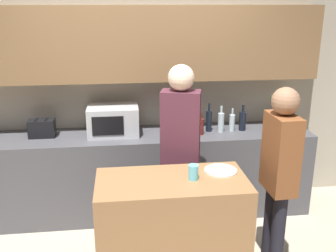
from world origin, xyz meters
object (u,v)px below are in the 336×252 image
(bottle_0, at_px, (165,123))
(bottle_4, at_px, (209,121))
(person_center, at_px, (180,142))
(plate_on_island, at_px, (221,171))
(bottle_3, at_px, (201,126))
(toaster, at_px, (42,128))
(bottle_6, at_px, (232,122))
(potted_plant, at_px, (276,110))
(bottle_1, at_px, (178,125))
(microwave, at_px, (113,120))
(bottle_2, at_px, (188,125))
(person_left, at_px, (279,169))
(bottle_7, at_px, (242,121))
(cup_0, at_px, (193,172))
(bottle_5, at_px, (221,122))

(bottle_0, xyz_separation_m, bottle_4, (0.47, -0.04, 0.02))
(bottle_4, bearing_deg, person_center, -121.36)
(plate_on_island, bearing_deg, bottle_3, 87.51)
(person_center, bearing_deg, bottle_4, -106.29)
(toaster, xyz_separation_m, bottle_6, (1.99, -0.05, 0.00))
(potted_plant, distance_m, bottle_4, 0.75)
(bottle_0, distance_m, bottle_1, 0.16)
(bottle_0, height_order, bottle_6, same)
(bottle_4, bearing_deg, bottle_1, -173.31)
(potted_plant, bearing_deg, toaster, 180.00)
(potted_plant, bearing_deg, bottle_1, -176.37)
(microwave, relative_size, bottle_1, 2.24)
(bottle_1, bearing_deg, person_center, -96.87)
(bottle_2, relative_size, bottle_3, 1.26)
(potted_plant, distance_m, person_left, 1.31)
(bottle_0, bearing_deg, bottle_2, -33.03)
(toaster, xyz_separation_m, bottle_2, (1.50, -0.14, 0.02))
(bottle_7, xyz_separation_m, person_left, (-0.06, -1.18, -0.05))
(microwave, height_order, bottle_4, bottle_4)
(bottle_3, xyz_separation_m, bottle_6, (0.36, 0.08, 0.00))
(bottle_0, bearing_deg, person_center, -85.05)
(bottle_7, xyz_separation_m, cup_0, (-0.76, -1.22, -0.01))
(bottle_0, bearing_deg, bottle_5, -6.57)
(bottle_6, bearing_deg, plate_on_island, -110.12)
(microwave, distance_m, person_center, 0.92)
(bottle_1, distance_m, bottle_6, 0.58)
(person_left, bearing_deg, cup_0, 91.40)
(bottle_2, relative_size, person_center, 0.17)
(microwave, height_order, person_left, person_left)
(bottle_4, relative_size, person_left, 0.19)
(bottle_7, bearing_deg, bottle_5, -175.27)
(bottle_6, bearing_deg, cup_0, -117.98)
(microwave, xyz_separation_m, bottle_6, (1.26, -0.05, -0.06))
(bottle_7, distance_m, person_center, 1.02)
(microwave, relative_size, person_center, 0.30)
(bottle_0, xyz_separation_m, bottle_6, (0.72, -0.06, 0.00))
(plate_on_island, bearing_deg, bottle_7, 64.88)
(bottle_7, bearing_deg, bottle_4, 178.17)
(bottle_7, distance_m, cup_0, 1.44)
(cup_0, xyz_separation_m, person_center, (-0.01, 0.56, 0.04))
(microwave, relative_size, bottle_7, 1.85)
(toaster, height_order, bottle_6, bottle_6)
(bottle_0, relative_size, bottle_5, 0.88)
(plate_on_island, bearing_deg, bottle_6, 69.88)
(microwave, distance_m, bottle_7, 1.38)
(microwave, xyz_separation_m, toaster, (-0.73, 0.00, -0.06))
(bottle_7, bearing_deg, bottle_3, -169.72)
(bottle_4, bearing_deg, plate_on_island, -97.75)
(bottle_5, height_order, bottle_6, bottle_5)
(bottle_6, xyz_separation_m, person_left, (0.05, -1.17, -0.03))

